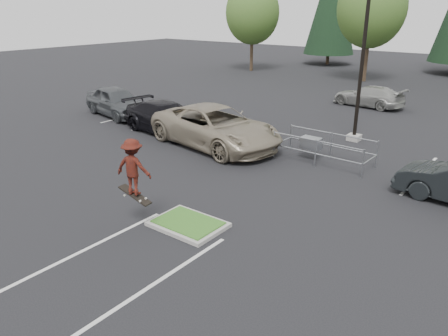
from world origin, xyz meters
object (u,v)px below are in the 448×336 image
Objects in this scene: car_l_tan at (215,127)px; car_far_silver at (369,96)px; conif_a at (332,0)px; car_l_black at (166,118)px; decid_b at (371,11)px; skateboarder at (133,167)px; light_pole at (364,48)px; car_l_grey at (116,101)px; decid_a at (252,15)px; cart_corral at (314,144)px.

car_l_tan is 1.46× the size of car_far_silver.
conif_a reaches higher than car_l_black.
car_far_silver is at bearing -67.77° from decid_b.
car_l_black is at bearing -67.55° from skateboarder.
light_pole is at bearing -114.64° from skateboarder.
car_l_black is at bearing -89.00° from car_l_grey.
decid_a is (-18.51, 18.03, 1.02)m from light_pole.
decid_b is 1.38× the size of car_l_tan.
light_pole is 2.12× the size of car_far_silver.
car_l_grey is at bearing -54.51° from skateboarder.
car_l_tan is (9.50, -33.00, -6.13)m from conif_a.
conif_a is at bearing 117.38° from light_pole.
conif_a is (-14.50, 28.00, 2.54)m from light_pole.
cart_corral is 13.48m from car_l_grey.
car_l_black is 14.49m from car_far_silver.
car_l_black reaches higher than car_far_silver.
decid_a is at bearing -177.61° from decid_b.
car_l_grey is (4.75, -21.84, -4.70)m from decid_a.
decid_b is at bearing 2.95° from car_l_black.
decid_b is at bearing -150.09° from car_far_silver.
light_pole is at bearing -35.22° from car_l_tan.
skateboarder reaches higher than car_l_tan.
car_l_tan is at bearing -73.94° from conif_a.
conif_a is at bearing 115.83° from cart_corral.
light_pole is 10.45m from car_l_black.
conif_a is (-7.99, 9.47, 1.05)m from decid_b.
decid_a reaches higher than car_l_black.
car_l_black is 1.09× the size of car_l_grey.
decid_b is 23.99m from car_l_black.
car_l_black is (-6.80, 8.21, -1.14)m from skateboarder.
cart_corral is at bearing -50.39° from decid_a.
decid_b reaches higher than car_l_black.
light_pole is 31.63m from conif_a.
skateboarder is at bearing -97.03° from cart_corral.
car_l_tan is (-4.71, -1.02, 0.22)m from cart_corral.
decid_b is 2.02× the size of car_far_silver.
car_l_black is at bearing 96.40° from car_l_tan.
light_pole is at bearing -52.75° from car_l_black.
car_l_black is at bearing -150.58° from light_pole.
car_l_tan is 8.84m from car_l_grey.
skateboarder is 0.41× the size of car_far_silver.
car_l_tan reaches higher than car_l_black.
car_l_tan is at bearing -135.00° from light_pole.
cart_corral is 0.61× the size of car_l_tan.
conif_a reaches higher than light_pole.
car_l_grey is at bearing -107.99° from decid_b.
car_l_grey is at bearing -178.89° from cart_corral.
skateboarder is 8.71m from car_l_tan.
conif_a is at bearing 18.19° from car_l_black.
light_pole reaches higher than car_far_silver.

